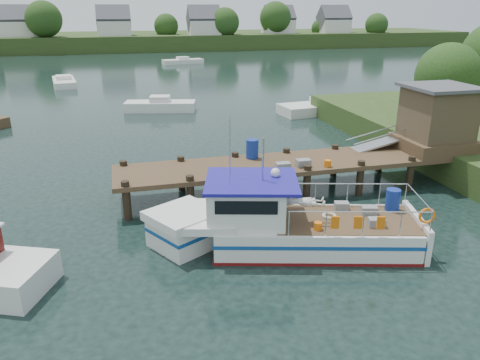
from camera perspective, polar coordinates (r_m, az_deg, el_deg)
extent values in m
plane|color=black|center=(20.91, 1.61, -1.73)|extent=(160.00, 160.00, 0.00)
cylinder|color=#332114|center=(32.00, 23.41, 7.25)|extent=(0.50, 0.50, 3.05)
sphere|color=#264518|center=(31.61, 24.03, 11.54)|extent=(3.90, 3.90, 3.90)
cube|color=#2F441C|center=(102.94, -12.08, 16.25)|extent=(140.00, 24.00, 3.00)
cylinder|color=#332114|center=(94.46, -22.51, 15.50)|extent=(0.60, 0.60, 4.80)
sphere|color=#264518|center=(94.32, -22.81, 17.63)|extent=(6.34, 6.34, 6.34)
cylinder|color=#332114|center=(95.81, -15.55, 15.76)|extent=(0.60, 0.60, 3.00)
sphere|color=#264518|center=(95.69, -15.68, 17.08)|extent=(3.96, 3.96, 3.96)
cylinder|color=#332114|center=(98.34, -8.90, 16.51)|extent=(0.60, 0.60, 3.60)
sphere|color=#264518|center=(98.22, -8.99, 18.05)|extent=(4.75, 4.75, 4.75)
cylinder|color=#332114|center=(96.20, -1.82, 16.83)|extent=(0.60, 0.60, 4.20)
sphere|color=#264518|center=(96.07, -1.85, 18.68)|extent=(5.54, 5.54, 5.54)
cylinder|color=#332114|center=(101.11, 4.27, 17.12)|extent=(0.60, 0.60, 4.80)
sphere|color=#264518|center=(100.98, 4.33, 19.13)|extent=(6.34, 6.34, 6.34)
cylinder|color=#332114|center=(107.03, 9.73, 16.58)|extent=(0.60, 0.60, 3.00)
sphere|color=#264518|center=(106.92, 9.80, 17.77)|extent=(3.96, 3.96, 3.96)
cylinder|color=#332114|center=(108.46, 16.17, 16.31)|extent=(0.60, 0.60, 3.60)
sphere|color=#264518|center=(108.35, 16.31, 17.71)|extent=(4.75, 4.75, 4.75)
cube|color=silver|center=(98.08, -25.43, 16.16)|extent=(6.00, 5.00, 3.00)
cube|color=#47474C|center=(98.02, -25.60, 17.26)|extent=(6.20, 5.09, 5.09)
cube|color=silver|center=(95.68, -15.07, 17.30)|extent=(6.00, 5.00, 3.00)
cube|color=#47474C|center=(95.62, -15.18, 18.44)|extent=(6.20, 5.09, 5.09)
cube|color=silver|center=(96.28, -4.42, 17.91)|extent=(6.00, 5.00, 3.00)
cube|color=#47474C|center=(96.22, -4.45, 19.04)|extent=(6.20, 5.09, 5.09)
cube|color=silver|center=(102.31, 4.67, 18.04)|extent=(6.00, 5.00, 3.00)
cube|color=#47474C|center=(102.25, 4.70, 19.10)|extent=(6.20, 5.09, 5.09)
cube|color=silver|center=(105.93, 11.31, 17.81)|extent=(6.00, 5.00, 3.00)
cube|color=#47474C|center=(105.88, 11.38, 18.84)|extent=(6.20, 5.09, 5.09)
cube|color=#4C3824|center=(21.08, 6.88, 2.08)|extent=(16.00, 3.00, 0.20)
cylinder|color=black|center=(18.72, -13.62, -2.87)|extent=(0.32, 0.32, 1.90)
cylinder|color=black|center=(21.15, -13.85, -0.18)|extent=(0.32, 0.32, 1.90)
cylinder|color=black|center=(18.89, -6.04, -2.18)|extent=(0.32, 0.32, 1.90)
cylinder|color=black|center=(21.29, -7.13, 0.41)|extent=(0.32, 0.32, 1.90)
cylinder|color=black|center=(19.37, 1.28, -1.48)|extent=(0.32, 0.32, 1.90)
cylinder|color=black|center=(21.73, -0.59, 0.98)|extent=(0.32, 0.32, 1.90)
cylinder|color=black|center=(20.16, 8.13, -0.80)|extent=(0.32, 0.32, 1.90)
cylinder|color=black|center=(22.43, 5.61, 1.51)|extent=(0.32, 0.32, 1.90)
cylinder|color=black|center=(21.22, 14.38, -0.16)|extent=(0.32, 0.32, 1.90)
cylinder|color=black|center=(23.39, 11.38, 1.98)|extent=(0.32, 0.32, 1.90)
cylinder|color=black|center=(22.50, 19.98, 0.40)|extent=(0.32, 0.32, 1.90)
cylinder|color=black|center=(24.56, 16.65, 2.40)|extent=(0.32, 0.32, 1.90)
cylinder|color=black|center=(23.98, 24.93, 0.90)|extent=(0.32, 0.32, 1.90)
cylinder|color=black|center=(25.92, 21.41, 2.76)|extent=(0.32, 0.32, 1.90)
cube|color=#4C3824|center=(24.35, 22.50, 4.13)|extent=(3.20, 3.00, 0.60)
cube|color=#4A3B29|center=(24.04, 22.95, 7.33)|extent=(2.60, 2.60, 2.40)
cube|color=#47474C|center=(23.82, 23.37, 10.37)|extent=(3.00, 3.00, 0.15)
cube|color=#A5A8AD|center=(23.80, 16.75, 4.35)|extent=(3.34, 0.90, 0.79)
cylinder|color=silver|center=(23.35, 17.37, 5.26)|extent=(3.34, 0.05, 0.76)
cylinder|color=silver|center=(24.01, 16.39, 5.76)|extent=(3.34, 0.05, 0.76)
cube|color=slate|center=(19.77, 5.25, 1.70)|extent=(0.60, 0.40, 0.30)
cube|color=slate|center=(20.29, 7.72, 2.09)|extent=(0.60, 0.40, 0.30)
cylinder|color=orange|center=(20.43, 10.64, 2.02)|extent=(0.30, 0.30, 0.28)
cylinder|color=navy|center=(21.17, 1.50, 3.83)|extent=(0.56, 0.56, 0.85)
cube|color=silver|center=(16.43, 8.94, -6.42)|extent=(7.19, 4.37, 1.03)
cube|color=silver|center=(16.39, -6.84, -6.37)|extent=(2.59, 2.59, 1.03)
cube|color=silver|center=(16.11, -6.94, -4.31)|extent=(2.86, 2.81, 0.31)
cube|color=silver|center=(16.03, -3.75, -4.43)|extent=(2.40, 2.94, 0.27)
cube|color=navy|center=(16.37, 8.96, -6.01)|extent=(7.28, 4.43, 0.13)
cube|color=navy|center=(16.34, -6.86, -5.96)|extent=(2.64, 2.64, 0.13)
cube|color=maroon|center=(16.64, 8.85, -7.87)|extent=(7.28, 4.41, 0.13)
cube|color=#4C3824|center=(16.39, 12.77, -4.72)|extent=(5.30, 3.61, 0.04)
cube|color=silver|center=(17.24, 20.58, -5.88)|extent=(0.88, 2.64, 1.21)
cube|color=silver|center=(15.76, 0.76, -2.60)|extent=(3.03, 2.91, 1.34)
cube|color=black|center=(14.57, 0.77, -3.41)|extent=(1.91, 0.56, 0.45)
cube|color=black|center=(16.75, 0.76, -0.19)|extent=(1.91, 0.56, 0.45)
cube|color=black|center=(15.70, -3.85, -1.67)|extent=(0.46, 1.56, 0.45)
cube|color=navy|center=(15.50, 1.43, -0.16)|extent=(3.62, 3.31, 0.11)
cylinder|color=silver|center=(15.26, 2.80, 2.52)|extent=(0.09, 0.09, 1.43)
cylinder|color=silver|center=(14.72, -1.30, 3.33)|extent=(0.03, 0.03, 2.15)
cylinder|color=silver|center=(15.58, -1.20, 4.29)|extent=(0.03, 0.03, 2.15)
sphere|color=silver|center=(15.80, 4.34, 0.89)|extent=(0.40, 0.40, 0.32)
cylinder|color=silver|center=(14.99, 14.45, -3.78)|extent=(4.33, 1.22, 0.04)
cylinder|color=silver|center=(17.22, 12.61, -0.44)|extent=(4.33, 1.22, 0.04)
cylinder|color=silver|center=(16.74, 21.05, -1.95)|extent=(0.69, 2.39, 0.04)
cylinder|color=silver|center=(14.80, 5.99, -5.34)|extent=(0.05, 0.05, 0.85)
cylinder|color=silver|center=(17.05, 5.27, -1.76)|extent=(0.05, 0.05, 0.85)
cylinder|color=silver|center=(14.95, 10.45, -5.31)|extent=(0.05, 0.05, 0.85)
cylinder|color=silver|center=(17.18, 9.14, -1.76)|extent=(0.05, 0.05, 0.85)
cylinder|color=silver|center=(15.19, 14.80, -5.24)|extent=(0.05, 0.05, 0.85)
cylinder|color=silver|center=(17.40, 12.94, -1.75)|extent=(0.05, 0.05, 0.85)
cylinder|color=silver|center=(15.52, 18.99, -5.15)|extent=(0.05, 0.05, 0.85)
cylinder|color=silver|center=(17.68, 16.63, -1.74)|extent=(0.05, 0.05, 0.85)
cylinder|color=silver|center=(15.84, 22.23, -5.06)|extent=(0.05, 0.05, 0.85)
cylinder|color=silver|center=(17.96, 19.52, -1.73)|extent=(0.05, 0.05, 0.85)
cube|color=slate|center=(16.07, 16.32, -4.98)|extent=(0.61, 0.49, 0.29)
cube|color=slate|center=(16.94, 15.48, -3.57)|extent=(0.61, 0.49, 0.29)
cube|color=slate|center=(17.05, 12.28, -3.12)|extent=(0.57, 0.46, 0.29)
cylinder|color=navy|center=(17.41, 18.12, -2.33)|extent=(0.62, 0.62, 0.79)
cylinder|color=orange|center=(15.42, 9.47, -5.57)|extent=(0.33, 0.33, 0.27)
torus|color=#BFB28C|center=(16.43, 10.82, -4.31)|extent=(0.62, 0.62, 0.11)
torus|color=orange|center=(16.27, 21.84, -4.07)|extent=(0.56, 0.23, 0.56)
cube|color=orange|center=(14.95, 11.50, -5.09)|extent=(0.27, 0.15, 0.40)
cube|color=orange|center=(15.11, 14.18, -5.05)|extent=(0.27, 0.15, 0.40)
cube|color=orange|center=(15.29, 16.80, -5.00)|extent=(0.27, 0.15, 0.40)
imported|color=silver|center=(15.57, 7.37, -2.59)|extent=(0.51, 0.65, 1.58)
cube|color=silver|center=(72.29, -6.98, 14.15)|extent=(6.21, 3.02, 0.64)
cube|color=silver|center=(72.24, -6.99, 14.53)|extent=(1.89, 1.69, 0.41)
cube|color=silver|center=(38.54, -9.68, 8.84)|extent=(5.83, 3.08, 0.78)
cube|color=silver|center=(38.43, -9.73, 9.70)|extent=(1.81, 1.64, 0.50)
cube|color=silver|center=(38.11, 10.49, 8.66)|extent=(7.90, 3.51, 0.76)
cube|color=silver|center=(38.01, 10.54, 9.51)|extent=(2.35, 2.08, 0.49)
cube|color=silver|center=(54.44, -20.65, 11.09)|extent=(3.00, 6.59, 0.68)
cube|color=silver|center=(54.37, -20.72, 11.62)|extent=(1.75, 1.97, 0.44)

